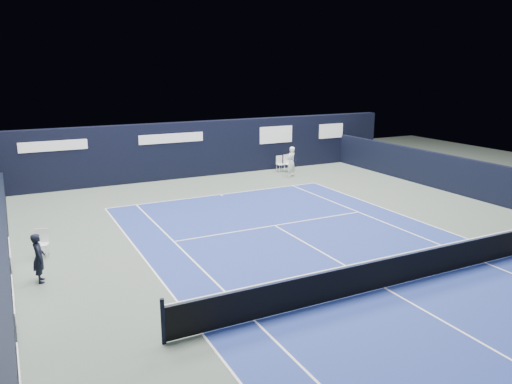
% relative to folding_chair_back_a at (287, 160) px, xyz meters
% --- Properties ---
extents(ground, '(48.00, 48.00, 0.00)m').
position_rel_folding_chair_back_a_xyz_m(ground, '(-5.72, -13.21, -0.68)').
color(ground, '#4D5B52').
rests_on(ground, ground).
extents(court_surface, '(10.97, 23.77, 0.01)m').
position_rel_folding_chair_back_a_xyz_m(court_surface, '(-5.72, -15.21, -0.68)').
color(court_surface, navy).
rests_on(court_surface, ground).
extents(enclosure_wall_right, '(0.30, 22.00, 1.80)m').
position_rel_folding_chair_back_a_xyz_m(enclosure_wall_right, '(4.78, -9.21, 0.22)').
color(enclosure_wall_right, black).
rests_on(enclosure_wall_right, ground).
extents(folding_chair_back_a, '(0.55, 0.57, 1.03)m').
position_rel_folding_chair_back_a_xyz_m(folding_chair_back_a, '(0.00, 0.00, 0.00)').
color(folding_chair_back_a, white).
rests_on(folding_chair_back_a, ground).
extents(folding_chair_back_b, '(0.42, 0.40, 0.94)m').
position_rel_folding_chair_back_a_xyz_m(folding_chair_back_b, '(-0.35, 0.22, -0.15)').
color(folding_chair_back_b, silver).
rests_on(folding_chair_back_b, ground).
extents(line_judge_chair, '(0.50, 0.49, 0.91)m').
position_rel_folding_chair_back_a_xyz_m(line_judge_chair, '(-14.09, -8.15, -0.17)').
color(line_judge_chair, white).
rests_on(line_judge_chair, ground).
extents(line_judge, '(0.36, 0.54, 1.47)m').
position_rel_folding_chair_back_a_xyz_m(line_judge, '(-14.32, -10.33, 0.05)').
color(line_judge, black).
rests_on(line_judge, ground).
extents(court_markings, '(11.03, 23.83, 0.00)m').
position_rel_folding_chair_back_a_xyz_m(court_markings, '(-5.72, -15.21, -0.67)').
color(court_markings, white).
rests_on(court_markings, court_surface).
extents(tennis_net, '(12.90, 0.10, 1.10)m').
position_rel_folding_chair_back_a_xyz_m(tennis_net, '(-5.72, -15.21, -0.17)').
color(tennis_net, black).
rests_on(tennis_net, ground).
extents(back_sponsor_wall, '(26.00, 0.63, 3.10)m').
position_rel_folding_chair_back_a_xyz_m(back_sponsor_wall, '(-5.71, 1.29, 0.87)').
color(back_sponsor_wall, black).
rests_on(back_sponsor_wall, ground).
extents(side_barrier_left, '(0.33, 22.00, 1.20)m').
position_rel_folding_chair_back_a_xyz_m(side_barrier_left, '(-15.22, -9.23, -0.08)').
color(side_barrier_left, black).
rests_on(side_barrier_left, ground).
extents(tennis_player, '(0.74, 0.93, 1.71)m').
position_rel_folding_chair_back_a_xyz_m(tennis_player, '(-0.49, -1.29, 0.17)').
color(tennis_player, white).
rests_on(tennis_player, ground).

